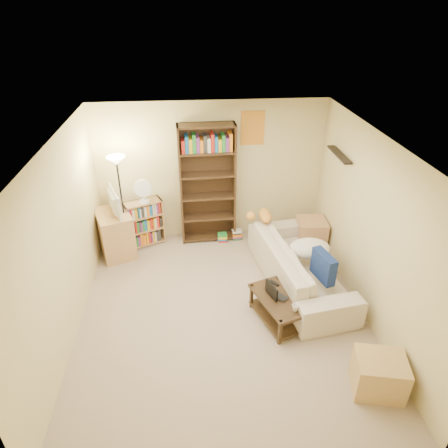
# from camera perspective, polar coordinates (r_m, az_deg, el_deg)

# --- Properties ---
(room) EXTENTS (4.50, 4.54, 2.52)m
(room) POSITION_cam_1_polar(r_m,az_deg,el_deg) (4.95, -0.21, 1.63)
(room) COLOR tan
(room) RESTS_ON ground
(sofa) EXTENTS (2.64, 1.64, 0.69)m
(sofa) POSITION_cam_1_polar(r_m,az_deg,el_deg) (6.30, 10.69, -5.80)
(sofa) COLOR beige
(sofa) RESTS_ON ground
(navy_pillow) EXTENTS (0.25, 0.47, 0.41)m
(navy_pillow) POSITION_cam_1_polar(r_m,az_deg,el_deg) (5.80, 14.02, -5.90)
(navy_pillow) COLOR navy
(navy_pillow) RESTS_ON sofa
(cream_blanket) EXTENTS (0.64, 0.45, 0.27)m
(cream_blanket) POSITION_cam_1_polar(r_m,az_deg,el_deg) (6.28, 12.11, -3.43)
(cream_blanket) COLOR silver
(cream_blanket) RESTS_ON sofa
(tabby_cat) EXTENTS (0.55, 0.26, 0.19)m
(tabby_cat) POSITION_cam_1_polar(r_m,az_deg,el_deg) (6.68, 5.53, 1.22)
(tabby_cat) COLOR orange
(tabby_cat) RESTS_ON sofa
(coffee_table) EXTENTS (0.76, 1.00, 0.40)m
(coffee_table) POSITION_cam_1_polar(r_m,az_deg,el_deg) (5.66, 7.77, -11.53)
(coffee_table) COLOR #3B2A16
(coffee_table) RESTS_ON ground
(laptop) EXTENTS (0.50, 0.50, 0.02)m
(laptop) POSITION_cam_1_polar(r_m,az_deg,el_deg) (5.61, 7.89, -9.85)
(laptop) COLOR black
(laptop) RESTS_ON coffee_table
(laptop_screen) EXTENTS (0.11, 0.28, 0.20)m
(laptop_screen) POSITION_cam_1_polar(r_m,az_deg,el_deg) (5.49, 6.80, -9.37)
(laptop_screen) COLOR white
(laptop_screen) RESTS_ON laptop
(mug) EXTENTS (0.15, 0.15, 0.10)m
(mug) POSITION_cam_1_polar(r_m,az_deg,el_deg) (5.37, 10.18, -11.68)
(mug) COLOR white
(mug) RESTS_ON coffee_table
(tv_remote) EXTENTS (0.13, 0.16, 0.02)m
(tv_remote) POSITION_cam_1_polar(r_m,az_deg,el_deg) (5.79, 7.18, -8.36)
(tv_remote) COLOR black
(tv_remote) RESTS_ON coffee_table
(tv_stand) EXTENTS (0.75, 0.88, 0.79)m
(tv_stand) POSITION_cam_1_polar(r_m,az_deg,el_deg) (7.13, -15.23, -1.34)
(tv_stand) COLOR tan
(tv_stand) RESTS_ON ground
(television) EXTENTS (0.78, 0.55, 0.41)m
(television) POSITION_cam_1_polar(r_m,az_deg,el_deg) (6.85, -15.89, 2.98)
(television) COLOR black
(television) RESTS_ON tv_stand
(tall_bookshelf) EXTENTS (0.98, 0.36, 2.16)m
(tall_bookshelf) POSITION_cam_1_polar(r_m,az_deg,el_deg) (6.99, -2.38, 5.99)
(tall_bookshelf) COLOR #3E2C17
(tall_bookshelf) RESTS_ON ground
(short_bookshelf) EXTENTS (0.72, 0.51, 0.86)m
(short_bookshelf) POSITION_cam_1_polar(r_m,az_deg,el_deg) (7.27, -11.31, 0.11)
(short_bookshelf) COLOR #B17D56
(short_bookshelf) RESTS_ON ground
(desk_fan) EXTENTS (0.30, 0.17, 0.43)m
(desk_fan) POSITION_cam_1_polar(r_m,az_deg,el_deg) (6.93, -11.48, 4.71)
(desk_fan) COLOR white
(desk_fan) RESTS_ON short_bookshelf
(floor_lamp) EXTENTS (0.30, 0.30, 1.79)m
(floor_lamp) POSITION_cam_1_polar(r_m,az_deg,el_deg) (6.66, -14.82, 6.37)
(floor_lamp) COLOR black
(floor_lamp) RESTS_ON ground
(side_table) EXTENTS (0.53, 0.53, 0.56)m
(side_table) POSITION_cam_1_polar(r_m,az_deg,el_deg) (7.25, 12.30, -1.46)
(side_table) COLOR tan
(side_table) RESTS_ON ground
(end_cabinet) EXTENTS (0.64, 0.57, 0.46)m
(end_cabinet) POSITION_cam_1_polar(r_m,az_deg,el_deg) (5.14, 21.25, -19.41)
(end_cabinet) COLOR tan
(end_cabinet) RESTS_ON ground
(book_stacks) EXTENTS (0.46, 0.20, 0.19)m
(book_stacks) POSITION_cam_1_polar(r_m,az_deg,el_deg) (7.42, 0.92, -1.70)
(book_stacks) COLOR red
(book_stacks) RESTS_ON ground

